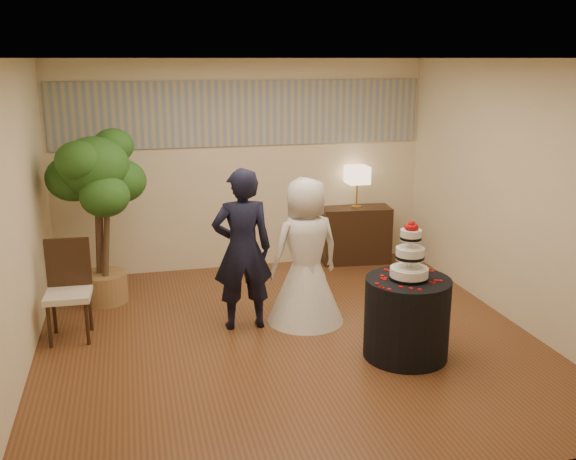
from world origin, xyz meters
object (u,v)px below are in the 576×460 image
object	(u,v)px
bride	(306,251)
table_lamp	(357,187)
ficus_tree	(98,217)
side_chair	(68,292)
groom	(242,250)
console	(356,235)
cake_table	(407,318)
wedding_cake	(410,250)

from	to	relation	value
bride	table_lamp	world-z (taller)	bride
ficus_tree	side_chair	distance (m)	1.17
bride	side_chair	world-z (taller)	bride
groom	console	size ratio (longest dim) A/B	1.83
table_lamp	console	bearing A→B (deg)	0.00
groom	side_chair	world-z (taller)	groom
bride	cake_table	distance (m)	1.35
groom	table_lamp	distance (m)	2.71
console	side_chair	xyz separation A→B (m)	(-3.72, -1.76, 0.12)
cake_table	wedding_cake	xyz separation A→B (m)	(0.00, 0.00, 0.68)
wedding_cake	side_chair	size ratio (longest dim) A/B	0.56
wedding_cake	table_lamp	xyz separation A→B (m)	(0.54, 2.95, 0.01)
groom	side_chair	bearing A→B (deg)	-2.98
groom	ficus_tree	xyz separation A→B (m)	(-1.48, 1.12, 0.17)
console	ficus_tree	bearing A→B (deg)	-161.82
console	bride	bearing A→B (deg)	-118.05
side_chair	console	bearing A→B (deg)	27.44
console	ficus_tree	distance (m)	3.56
bride	console	bearing A→B (deg)	-135.16
cake_table	wedding_cake	bearing A→B (deg)	0.00
console	table_lamp	bearing A→B (deg)	0.00
bride	cake_table	size ratio (longest dim) A/B	1.97
cake_table	table_lamp	bearing A→B (deg)	79.57
console	table_lamp	world-z (taller)	table_lamp
wedding_cake	side_chair	distance (m)	3.44
cake_table	ficus_tree	distance (m)	3.67
console	ficus_tree	xyz separation A→B (m)	(-3.42, -0.76, 0.64)
cake_table	bride	bearing A→B (deg)	123.37
console	side_chair	size ratio (longest dim) A/B	0.93
cake_table	side_chair	size ratio (longest dim) A/B	0.80
console	groom	bearing A→B (deg)	-130.28
groom	console	world-z (taller)	groom
bride	table_lamp	xyz separation A→B (m)	(1.25, 1.87, 0.28)
bride	ficus_tree	size ratio (longest dim) A/B	0.77
side_chair	wedding_cake	bearing A→B (deg)	-18.41
ficus_tree	side_chair	size ratio (longest dim) A/B	2.02
groom	cake_table	size ratio (longest dim) A/B	2.13
cake_table	wedding_cake	world-z (taller)	wedding_cake
table_lamp	ficus_tree	world-z (taller)	ficus_tree
groom	table_lamp	bearing A→B (deg)	-135.14
cake_table	groom	bearing A→B (deg)	142.54
bride	wedding_cake	size ratio (longest dim) A/B	2.82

